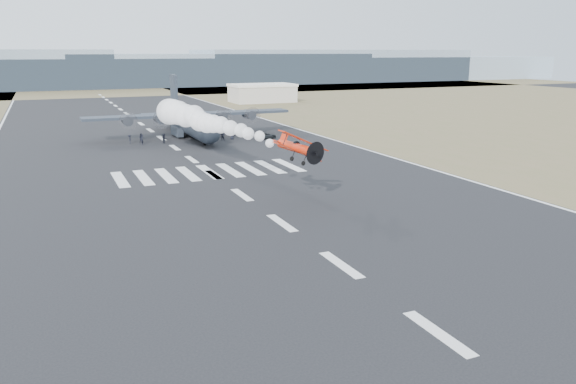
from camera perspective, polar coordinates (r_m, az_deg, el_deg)
ground at (r=35.49m, az=15.03°, el=-13.68°), size 500.00×500.00×0.00m
scrub_far at (r=255.52m, az=-19.11°, el=9.71°), size 500.00×80.00×0.00m
runway_markings at (r=88.11m, az=-9.76°, el=3.28°), size 60.00×260.00×0.01m
ridge_seg_d at (r=285.09m, az=-19.74°, el=11.35°), size 150.00×50.00×13.00m
ridge_seg_e at (r=296.84m, az=-6.88°, el=12.33°), size 150.00×50.00×15.00m
ridge_seg_f at (r=321.56m, az=4.55°, el=12.69°), size 150.00×50.00×17.00m
ridge_seg_g at (r=356.63m, az=14.03°, el=12.14°), size 150.00×50.00×13.00m
hangar_right at (r=186.84m, az=-2.64°, el=10.03°), size 20.50×12.50×5.90m
aerobatic_biplane at (r=60.25m, az=1.04°, el=4.54°), size 6.44×6.26×4.12m
smoke_trail at (r=88.87m, az=-10.33°, el=7.60°), size 7.80×39.38×4.32m
transport_aircraft at (r=112.29m, az=-10.15°, el=7.10°), size 39.69×32.73×11.50m
support_vehicle at (r=107.76m, az=-2.29°, el=5.74°), size 4.49×2.58×1.18m
crew_a at (r=109.91m, az=-5.49°, el=5.96°), size 0.71×0.66×1.56m
crew_b at (r=105.54m, az=-14.67°, el=5.30°), size 0.95×0.66×1.83m
crew_c at (r=105.96m, az=-15.80°, el=5.19°), size 0.60×1.08×1.59m
crew_d at (r=108.07m, az=-8.54°, el=5.74°), size 0.60×1.00×1.61m
crew_e at (r=107.36m, az=-5.71°, el=5.84°), size 0.99×0.70×1.87m
crew_f at (r=104.75m, az=-12.49°, el=5.33°), size 0.92×1.69×1.74m
crew_g at (r=104.13m, az=-14.62°, el=5.17°), size 0.62×0.72×1.78m
crew_h at (r=106.37m, az=-6.66°, el=5.74°), size 1.07×0.98×1.88m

